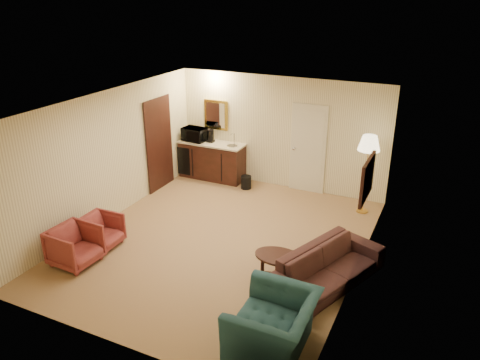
# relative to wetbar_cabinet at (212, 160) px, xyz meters

# --- Properties ---
(ground) EXTENTS (6.00, 6.00, 0.00)m
(ground) POSITION_rel_wetbar_cabinet_xyz_m (1.65, -2.72, -0.46)
(ground) COLOR #946F4B
(ground) RESTS_ON ground
(room_walls) EXTENTS (5.02, 6.01, 2.61)m
(room_walls) POSITION_rel_wetbar_cabinet_xyz_m (1.55, -1.95, 1.26)
(room_walls) COLOR beige
(room_walls) RESTS_ON ground
(wetbar_cabinet) EXTENTS (1.64, 0.58, 0.92)m
(wetbar_cabinet) POSITION_rel_wetbar_cabinet_xyz_m (0.00, 0.00, 0.00)
(wetbar_cabinet) COLOR #381711
(wetbar_cabinet) RESTS_ON ground
(sofa) EXTENTS (1.33, 2.17, 0.82)m
(sofa) POSITION_rel_wetbar_cabinet_xyz_m (3.80, -3.18, -0.05)
(sofa) COLOR black
(sofa) RESTS_ON ground
(teal_armchair) EXTENTS (0.77, 1.17, 1.01)m
(teal_armchair) POSITION_rel_wetbar_cabinet_xyz_m (3.55, -4.92, 0.05)
(teal_armchair) COLOR #1D4649
(teal_armchair) RESTS_ON ground
(rose_chair_near) EXTENTS (0.62, 0.66, 0.66)m
(rose_chair_near) POSITION_rel_wetbar_cabinet_xyz_m (-0.25, -3.79, -0.13)
(rose_chair_near) COLOR brown
(rose_chair_near) RESTS_ON ground
(rose_chair_far) EXTENTS (0.71, 0.76, 0.75)m
(rose_chair_far) POSITION_rel_wetbar_cabinet_xyz_m (-0.25, -4.44, -0.09)
(rose_chair_far) COLOR brown
(rose_chair_far) RESTS_ON ground
(coffee_table) EXTENTS (0.92, 0.75, 0.46)m
(coffee_table) POSITION_rel_wetbar_cabinet_xyz_m (3.06, -3.42, -0.23)
(coffee_table) COLOR black
(coffee_table) RESTS_ON ground
(floor_lamp) EXTENTS (0.50, 0.50, 1.69)m
(floor_lamp) POSITION_rel_wetbar_cabinet_xyz_m (3.77, -0.32, 0.38)
(floor_lamp) COLOR gold
(floor_lamp) RESTS_ON ground
(waste_bin) EXTENTS (0.32, 0.32, 0.31)m
(waste_bin) POSITION_rel_wetbar_cabinet_xyz_m (1.03, -0.24, -0.31)
(waste_bin) COLOR black
(waste_bin) RESTS_ON ground
(microwave) EXTENTS (0.61, 0.37, 0.40)m
(microwave) POSITION_rel_wetbar_cabinet_xyz_m (-0.45, -0.04, 0.66)
(microwave) COLOR black
(microwave) RESTS_ON wetbar_cabinet
(coffee_maker) EXTENTS (0.19, 0.19, 0.31)m
(coffee_maker) POSITION_rel_wetbar_cabinet_xyz_m (-0.04, 0.03, 0.62)
(coffee_maker) COLOR black
(coffee_maker) RESTS_ON wetbar_cabinet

